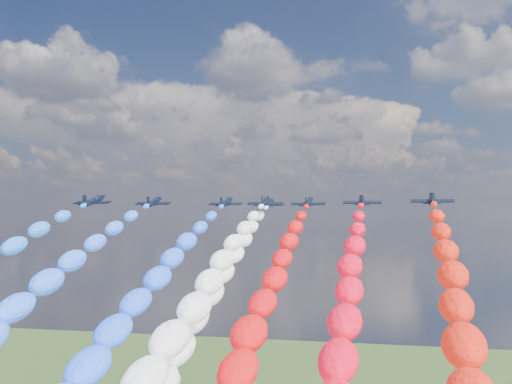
# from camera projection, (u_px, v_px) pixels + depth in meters

# --- Properties ---
(jet_0) EXTENTS (8.17, 11.03, 4.73)m
(jet_0) POSITION_uv_depth(u_px,v_px,m) (94.00, 201.00, 130.08)
(jet_0) COLOR black
(jet_1) EXTENTS (8.35, 11.16, 4.73)m
(jet_1) POSITION_uv_depth(u_px,v_px,m) (154.00, 202.00, 140.54)
(jet_1) COLOR black
(jet_2) EXTENTS (8.25, 11.09, 4.73)m
(jet_2) POSITION_uv_depth(u_px,v_px,m) (226.00, 202.00, 146.57)
(jet_2) COLOR black
(trail_2) EXTENTS (6.25, 110.10, 44.10)m
(trail_2) POSITION_uv_depth(u_px,v_px,m) (126.00, 331.00, 90.89)
(trail_2) COLOR #2559FF
(jet_3) EXTENTS (8.25, 11.09, 4.73)m
(jet_3) POSITION_uv_depth(u_px,v_px,m) (265.00, 202.00, 140.77)
(jet_3) COLOR black
(trail_3) EXTENTS (6.25, 110.10, 44.10)m
(trail_3) POSITION_uv_depth(u_px,v_px,m) (183.00, 339.00, 85.10)
(trail_3) COLOR white
(jet_4) EXTENTS (8.24, 11.09, 4.73)m
(jet_4) POSITION_uv_depth(u_px,v_px,m) (269.00, 203.00, 157.35)
(jet_4) COLOR black
(trail_4) EXTENTS (6.25, 110.10, 44.10)m
(trail_4) POSITION_uv_depth(u_px,v_px,m) (203.00, 319.00, 101.67)
(trail_4) COLOR white
(jet_5) EXTENTS (8.21, 11.06, 4.73)m
(jet_5) POSITION_uv_depth(u_px,v_px,m) (309.00, 202.00, 144.89)
(jet_5) COLOR black
(trail_5) EXTENTS (6.25, 110.10, 44.10)m
(trail_5) POSITION_uv_depth(u_px,v_px,m) (258.00, 333.00, 89.21)
(trail_5) COLOR red
(jet_6) EXTENTS (8.56, 11.31, 4.73)m
(jet_6) POSITION_uv_depth(u_px,v_px,m) (362.00, 201.00, 129.06)
(jet_6) COLOR black
(trail_6) EXTENTS (6.25, 110.10, 44.10)m
(trail_6) POSITION_uv_depth(u_px,v_px,m) (341.00, 359.00, 73.38)
(trail_6) COLOR red
(jet_7) EXTENTS (8.57, 11.32, 4.73)m
(jet_7) POSITION_uv_depth(u_px,v_px,m) (432.00, 199.00, 115.01)
(jet_7) COLOR black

